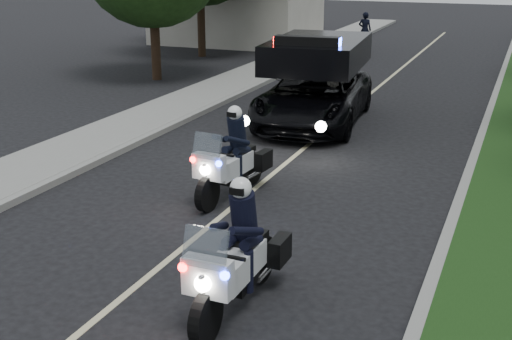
{
  "coord_description": "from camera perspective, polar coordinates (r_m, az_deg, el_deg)",
  "views": [
    {
      "loc": [
        5.06,
        -7.94,
        4.78
      ],
      "look_at": [
        0.69,
        2.69,
        1.0
      ],
      "focal_mm": 46.76,
      "sensor_mm": 36.0,
      "label": 1
    }
  ],
  "objects": [
    {
      "name": "tree_left_far",
      "position": [
        32.33,
        -4.63,
        9.67
      ],
      "size": [
        6.94,
        6.94,
        10.75
      ],
      "primitive_type": null,
      "rotation": [
        0.0,
        0.0,
        0.08
      ],
      "color": "black",
      "rests_on": "ground"
    },
    {
      "name": "ground",
      "position": [
        10.56,
        -9.17,
        -8.96
      ],
      "size": [
        120.0,
        120.0,
        0.0
      ],
      "primitive_type": "plane",
      "color": "black",
      "rests_on": "ground"
    },
    {
      "name": "police_moto_right",
      "position": [
        9.59,
        -1.62,
        -11.69
      ],
      "size": [
        0.8,
        2.24,
        1.9
      ],
      "primitive_type": null,
      "rotation": [
        0.0,
        0.0,
        -0.01
      ],
      "color": "silver",
      "rests_on": "ground"
    },
    {
      "name": "police_moto_left",
      "position": [
        13.68,
        -2.08,
        -2.24
      ],
      "size": [
        0.98,
        2.27,
        1.87
      ],
      "primitive_type": null,
      "rotation": [
        0.0,
        0.0,
        -0.1
      ],
      "color": "silver",
      "rests_on": "ground"
    },
    {
      "name": "curb_left",
      "position": [
        20.68,
        -4.59,
        5.02
      ],
      "size": [
        0.2,
        60.0,
        0.15
      ],
      "primitive_type": "cube",
      "color": "gray",
      "rests_on": "ground"
    },
    {
      "name": "grass_verge",
      "position": [
        18.54,
        20.81,
        2.32
      ],
      "size": [
        1.2,
        60.0,
        0.16
      ],
      "primitive_type": "cube",
      "color": "#193814",
      "rests_on": "ground"
    },
    {
      "name": "curb_right",
      "position": [
        18.57,
        18.66,
        2.57
      ],
      "size": [
        0.2,
        60.0,
        0.15
      ],
      "primitive_type": "cube",
      "color": "gray",
      "rests_on": "ground"
    },
    {
      "name": "lane_marking",
      "position": [
        19.24,
        6.41,
        3.74
      ],
      "size": [
        0.12,
        50.0,
        0.01
      ],
      "primitive_type": "cube",
      "color": "#BFB78C",
      "rests_on": "ground"
    },
    {
      "name": "sidewalk_left",
      "position": [
        21.19,
        -7.26,
        5.26
      ],
      "size": [
        2.0,
        60.0,
        0.16
      ],
      "primitive_type": "cube",
      "color": "gray",
      "rests_on": "ground"
    },
    {
      "name": "police_suv",
      "position": [
        19.53,
        4.93,
        3.99
      ],
      "size": [
        3.23,
        6.04,
        2.83
      ],
      "primitive_type": "imported",
      "rotation": [
        0.0,
        0.0,
        0.1
      ],
      "color": "black",
      "rests_on": "ground"
    },
    {
      "name": "tree_left_near",
      "position": [
        26.58,
        -8.46,
        7.67
      ],
      "size": [
        6.6,
        6.6,
        9.17
      ],
      "primitive_type": null,
      "rotation": [
        0.0,
        0.0,
        0.23
      ],
      "color": "#1F4416",
      "rests_on": "ground"
    },
    {
      "name": "cyclist",
      "position": [
        34.22,
        9.2,
        9.97
      ],
      "size": [
        0.66,
        0.47,
        1.74
      ],
      "primitive_type": "imported",
      "rotation": [
        0.0,
        0.0,
        3.23
      ],
      "color": "black",
      "rests_on": "ground"
    },
    {
      "name": "bicycle",
      "position": [
        34.22,
        9.2,
        9.97
      ],
      "size": [
        0.59,
        1.54,
        0.8
      ],
      "primitive_type": "imported",
      "rotation": [
        0.0,
        0.0,
        -0.04
      ],
      "color": "black",
      "rests_on": "ground"
    }
  ]
}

